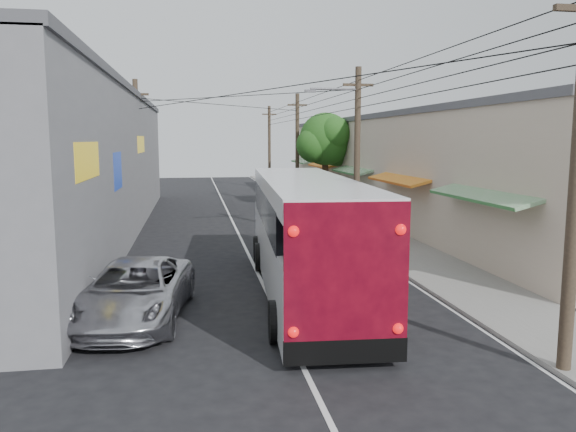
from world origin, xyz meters
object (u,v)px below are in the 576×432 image
object	(u,v)px
parked_car_mid	(294,200)
parked_car_far	(288,194)
jeepney	(135,291)
coach_bus	(305,233)
parked_suv	(327,226)
pedestrian_near	(385,233)
pedestrian_far	(380,210)

from	to	relation	value
parked_car_mid	parked_car_far	bearing A→B (deg)	89.40
parked_car_far	jeepney	bearing A→B (deg)	-113.71
parked_car_mid	jeepney	bearing A→B (deg)	-110.69
jeepney	parked_car_mid	bearing A→B (deg)	77.27
coach_bus	parked_car_mid	world-z (taller)	coach_bus
parked_suv	parked_car_mid	xyz separation A→B (m)	(0.80, 13.00, -0.17)
parked_suv	parked_car_mid	bearing A→B (deg)	85.85
coach_bus	jeepney	world-z (taller)	coach_bus
parked_car_mid	pedestrian_near	size ratio (longest dim) A/B	2.12
parked_suv	pedestrian_far	world-z (taller)	pedestrian_far
coach_bus	parked_suv	distance (m)	8.42
jeepney	pedestrian_near	xyz separation A→B (m)	(9.20, 6.56, 0.22)
parked_suv	jeepney	bearing A→B (deg)	-127.96
coach_bus	parked_car_mid	size ratio (longest dim) A/B	3.36
parked_car_far	pedestrian_near	distance (m)	18.71
pedestrian_far	parked_car_far	bearing A→B (deg)	-43.77
parked_suv	pedestrian_near	bearing A→B (deg)	-65.50
parked_car_mid	coach_bus	bearing A→B (deg)	-99.80
pedestrian_near	jeepney	bearing A→B (deg)	31.96
parked_car_far	parked_suv	bearing A→B (deg)	-98.30
coach_bus	parked_car_far	xyz separation A→B (m)	(3.39, 23.23, -1.06)
parked_suv	pedestrian_near	distance (m)	3.77
parked_car_mid	pedestrian_far	distance (m)	9.86
coach_bus	parked_car_far	size ratio (longest dim) A/B	2.58
pedestrian_near	coach_bus	bearing A→B (deg)	43.72
pedestrian_near	pedestrian_far	bearing A→B (deg)	-110.90
jeepney	parked_suv	distance (m)	12.53
jeepney	pedestrian_far	xyz separation A→B (m)	(11.40, 13.58, 0.24)
parked_suv	pedestrian_far	distance (m)	5.25
parked_suv	pedestrian_near	xyz separation A→B (m)	(1.60, -3.41, 0.19)
parked_suv	pedestrian_far	size ratio (longest dim) A/B	3.11
parked_suv	parked_car_far	bearing A→B (deg)	86.37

